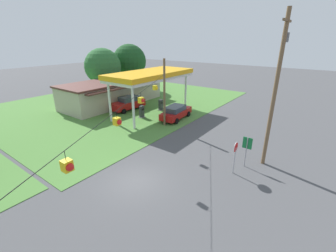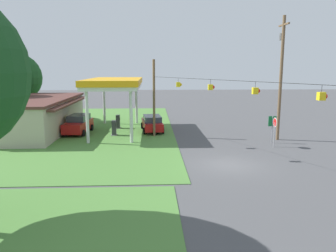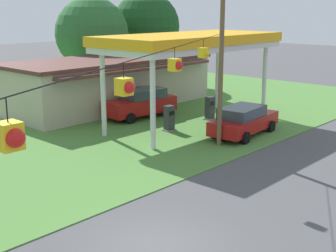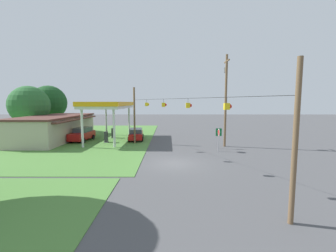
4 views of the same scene
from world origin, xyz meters
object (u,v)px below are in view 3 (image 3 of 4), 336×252
at_px(fuel_pump_far, 210,109).
at_px(tree_far_back, 146,26).
at_px(tree_behind_station, 92,34).
at_px(gas_station_canopy, 191,43).
at_px(car_at_pumps_rear, 141,103).
at_px(gas_station_store, 110,82).
at_px(fuel_pump_near, 169,119).
at_px(car_at_pumps_front, 244,120).

bearing_deg(fuel_pump_far, tree_far_back, 60.27).
bearing_deg(tree_far_back, tree_behind_station, -176.28).
bearing_deg(fuel_pump_far, tree_behind_station, 85.10).
bearing_deg(gas_station_canopy, fuel_pump_far, -0.05).
xyz_separation_m(fuel_pump_far, car_at_pumps_rear, (-2.52, 3.73, 0.26)).
bearing_deg(tree_behind_station, tree_far_back, 3.72).
height_order(gas_station_store, fuel_pump_near, gas_station_store).
relative_size(fuel_pump_far, car_at_pumps_front, 0.29).
bearing_deg(tree_far_back, fuel_pump_far, -119.73).
bearing_deg(car_at_pumps_front, fuel_pump_far, 59.08).
xyz_separation_m(tree_behind_station, tree_far_back, (6.65, 0.43, 0.41)).
height_order(car_at_pumps_rear, tree_behind_station, tree_behind_station).
bearing_deg(car_at_pumps_rear, tree_behind_station, -106.37).
height_order(gas_station_store, fuel_pump_far, gas_station_store).
xyz_separation_m(fuel_pump_near, tree_far_back, (11.64, 13.63, 4.65)).
bearing_deg(fuel_pump_far, fuel_pump_near, 180.00).
xyz_separation_m(gas_station_canopy, tree_far_back, (9.71, 13.63, 0.37)).
bearing_deg(gas_station_canopy, fuel_pump_near, -179.95).
bearing_deg(gas_station_store, tree_behind_station, 63.58).
bearing_deg(fuel_pump_near, car_at_pumps_front, -60.84).
bearing_deg(fuel_pump_far, car_at_pumps_front, -115.30).
xyz_separation_m(gas_station_store, fuel_pump_far, (1.43, -8.05, -1.05)).
height_order(car_at_pumps_rear, tree_far_back, tree_far_back).
height_order(fuel_pump_near, car_at_pumps_rear, car_at_pumps_rear).
bearing_deg(car_at_pumps_front, gas_station_canopy, 86.81).
relative_size(fuel_pump_far, car_at_pumps_rear, 0.30).
distance_m(fuel_pump_near, tree_far_back, 18.51).
distance_m(fuel_pump_far, tree_behind_station, 13.91).
relative_size(car_at_pumps_rear, tree_far_back, 0.59).
relative_size(car_at_pumps_rear, tree_behind_station, 0.63).
distance_m(gas_station_store, tree_behind_station, 6.57).
bearing_deg(tree_behind_station, car_at_pumps_front, -99.71).
bearing_deg(car_at_pumps_rear, fuel_pump_far, 128.78).
xyz_separation_m(fuel_pump_near, tree_behind_station, (4.99, 13.19, 4.24)).
distance_m(car_at_pumps_front, tree_behind_station, 17.66).
relative_size(gas_station_store, fuel_pump_near, 10.24).
relative_size(gas_station_canopy, fuel_pump_near, 7.81).
height_order(gas_station_canopy, tree_behind_station, tree_behind_station).
height_order(gas_station_store, car_at_pumps_front, gas_station_store).
height_order(gas_station_store, tree_far_back, tree_far_back).
bearing_deg(fuel_pump_near, tree_far_back, 49.50).
bearing_deg(car_at_pumps_front, fuel_pump_near, 113.53).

